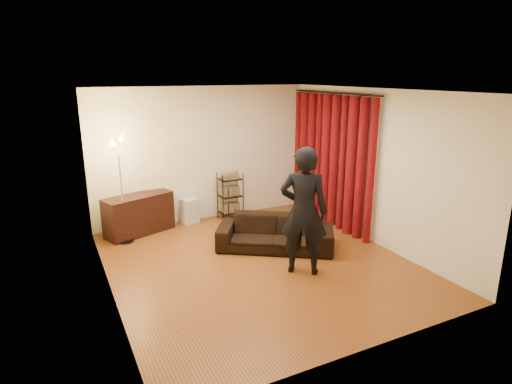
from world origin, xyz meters
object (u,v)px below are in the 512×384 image
sofa (275,233)px  person (304,211)px  media_cabinet (139,214)px  wire_shelf (230,196)px  storage_boxes (190,211)px  floor_lamp (122,191)px

sofa → person: size_ratio=1.01×
media_cabinet → wire_shelf: bearing=-19.8°
storage_boxes → person: bearing=-73.4°
storage_boxes → wire_shelf: (0.84, -0.10, 0.23)m
person → floor_lamp: bearing=-11.3°
person → floor_lamp: 3.28m
floor_lamp → wire_shelf: bearing=8.6°
storage_boxes → floor_lamp: 1.58m
person → media_cabinet: (-1.88, 2.76, -0.60)m
media_cabinet → floor_lamp: bearing=-154.6°
sofa → wire_shelf: bearing=125.5°
storage_boxes → floor_lamp: floor_lamp is taller
media_cabinet → sofa: bearing=-62.7°
sofa → media_cabinet: (-1.94, 1.80, 0.09)m
media_cabinet → storage_boxes: (1.03, 0.10, -0.12)m
sofa → media_cabinet: 2.65m
sofa → media_cabinet: size_ratio=1.54×
person → wire_shelf: (-0.01, 2.76, -0.48)m
sofa → person: (-0.06, -0.96, 0.68)m
person → floor_lamp: size_ratio=1.02×
person → storage_boxes: (-0.85, 2.86, -0.72)m
media_cabinet → floor_lamp: (-0.33, -0.33, 0.58)m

